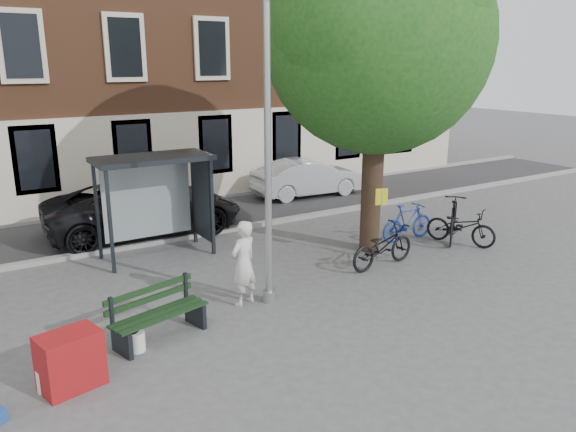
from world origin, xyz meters
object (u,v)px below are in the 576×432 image
(car_dark, at_px, (145,208))
(car_silver, at_px, (308,178))
(bike_d, at_px, (453,219))
(notice_sign, at_px, (381,209))
(bike_a, at_px, (383,246))
(bike_b, at_px, (408,222))
(red_stand, at_px, (70,361))
(bike_c, at_px, (461,226))
(painter, at_px, (244,263))
(bench, at_px, (158,316))
(lamppost, at_px, (268,171))
(bus_shelter, at_px, (167,181))

(car_dark, bearing_deg, car_silver, -75.20)
(bike_d, bearing_deg, car_dark, 14.56)
(notice_sign, bearing_deg, bike_d, 21.12)
(bike_a, xyz_separation_m, bike_d, (3.09, 0.55, 0.10))
(bike_b, relative_size, bike_d, 0.84)
(red_stand, height_order, notice_sign, notice_sign)
(bike_d, bearing_deg, bike_b, 17.53)
(bike_c, bearing_deg, notice_sign, 151.69)
(car_silver, bearing_deg, red_stand, 134.57)
(painter, xyz_separation_m, bike_c, (6.92, 0.37, -0.39))
(bench, xyz_separation_m, bike_a, (5.92, 0.66, 0.09))
(bike_c, height_order, car_dark, car_dark)
(bench, xyz_separation_m, bike_b, (7.95, 1.92, 0.09))
(notice_sign, bearing_deg, bike_b, 44.06)
(lamppost, distance_m, car_dark, 6.47)
(car_dark, xyz_separation_m, red_stand, (-3.59, -7.28, -0.33))
(bike_a, distance_m, notice_sign, 0.98)
(bench, height_order, bike_b, bike_b)
(red_stand, xyz_separation_m, notice_sign, (7.92, 1.95, 0.87))
(bike_b, bearing_deg, bench, 105.99)
(car_silver, bearing_deg, bus_shelter, 121.61)
(lamppost, relative_size, bike_b, 3.50)
(car_silver, distance_m, notice_sign, 7.20)
(painter, height_order, bike_d, painter)
(bike_b, bearing_deg, lamppost, 108.73)
(bus_shelter, bearing_deg, notice_sign, -37.38)
(notice_sign, bearing_deg, car_silver, 89.88)
(bus_shelter, xyz_separation_m, bike_b, (6.04, -2.52, -1.39))
(bike_c, bearing_deg, car_dark, 118.70)
(bus_shelter, height_order, red_stand, bus_shelter)
(bus_shelter, relative_size, notice_sign, 1.55)
(bike_a, xyz_separation_m, car_silver, (2.71, 7.23, 0.17))
(lamppost, xyz_separation_m, bike_c, (6.42, 0.54, -2.28))
(bus_shelter, xyz_separation_m, notice_sign, (4.33, -3.31, -0.60))
(red_stand, relative_size, notice_sign, 0.49)
(painter, distance_m, red_stand, 3.96)
(bike_b, distance_m, car_silver, 6.02)
(bench, xyz_separation_m, bike_c, (8.94, 0.87, 0.07))
(bike_d, distance_m, red_stand, 10.89)
(bike_a, xyz_separation_m, notice_sign, (0.31, 0.47, 0.80))
(painter, bearing_deg, lamppost, 141.25)
(bike_b, bearing_deg, bus_shelter, 69.82)
(bike_c, distance_m, bike_d, 0.37)
(painter, relative_size, notice_sign, 0.98)
(bench, height_order, notice_sign, notice_sign)
(bus_shelter, height_order, notice_sign, bus_shelter)
(red_stand, bearing_deg, bike_a, 11.03)
(bike_d, relative_size, red_stand, 2.30)
(bike_d, xyz_separation_m, car_dark, (-7.11, 5.24, 0.16))
(bus_shelter, bearing_deg, bike_c, -26.90)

